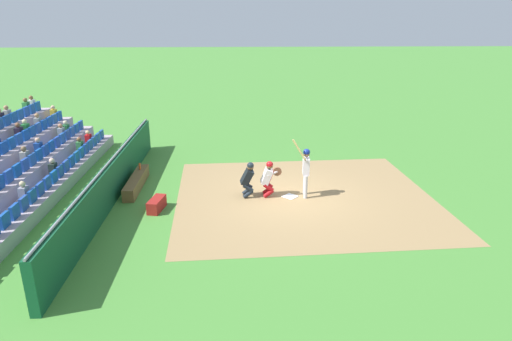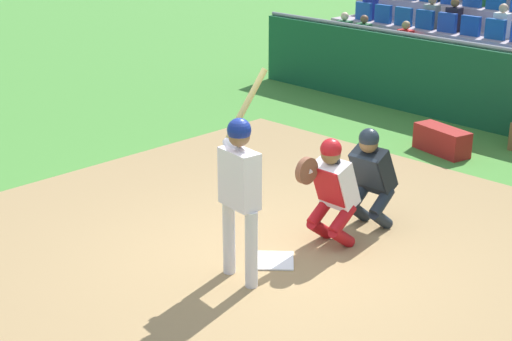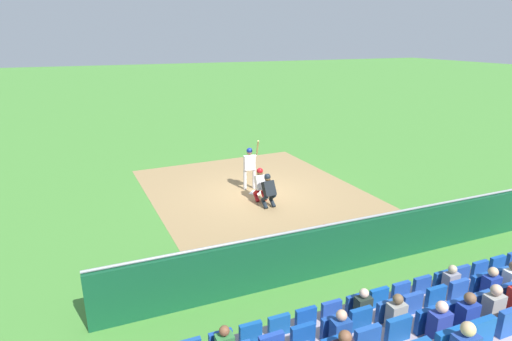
{
  "view_description": "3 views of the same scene",
  "coord_description": "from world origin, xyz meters",
  "px_view_note": "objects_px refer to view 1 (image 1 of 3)",
  "views": [
    {
      "loc": [
        14.34,
        -1.83,
        6.02
      ],
      "look_at": [
        -0.18,
        -1.2,
        0.94
      ],
      "focal_mm": 31.1,
      "sensor_mm": 36.0,
      "label": 1
    },
    {
      "loc": [
        -5.36,
        5.21,
        3.77
      ],
      "look_at": [
        0.42,
        -0.14,
        0.91
      ],
      "focal_mm": 53.57,
      "sensor_mm": 36.0,
      "label": 2
    },
    {
      "loc": [
        -5.91,
        -14.36,
        5.99
      ],
      "look_at": [
        -0.42,
        -1.03,
        1.31
      ],
      "focal_mm": 29.34,
      "sensor_mm": 36.0,
      "label": 3
    }
  ],
  "objects_px": {
    "home_plate_marker": "(290,196)",
    "home_plate_umpire": "(248,178)",
    "equipment_duffel_bag": "(157,204)",
    "water_bottle_on_bench": "(140,166)",
    "batter_at_plate": "(306,167)",
    "dugout_bench": "(136,182)",
    "catcher_crouching": "(268,177)"
  },
  "relations": [
    {
      "from": "home_plate_marker",
      "to": "dugout_bench",
      "type": "height_order",
      "value": "dugout_bench"
    },
    {
      "from": "catcher_crouching",
      "to": "home_plate_umpire",
      "type": "distance_m",
      "value": 0.71
    },
    {
      "from": "catcher_crouching",
      "to": "equipment_duffel_bag",
      "type": "bearing_deg",
      "value": -74.29
    },
    {
      "from": "catcher_crouching",
      "to": "dugout_bench",
      "type": "relative_size",
      "value": 0.45
    },
    {
      "from": "batter_at_plate",
      "to": "catcher_crouching",
      "type": "relative_size",
      "value": 1.64
    },
    {
      "from": "water_bottle_on_bench",
      "to": "batter_at_plate",
      "type": "bearing_deg",
      "value": 72.7
    },
    {
      "from": "home_plate_umpire",
      "to": "water_bottle_on_bench",
      "type": "relative_size",
      "value": 5.15
    },
    {
      "from": "batter_at_plate",
      "to": "equipment_duffel_bag",
      "type": "xyz_separation_m",
      "value": [
        0.97,
        -5.02,
        -0.88
      ]
    },
    {
      "from": "dugout_bench",
      "to": "catcher_crouching",
      "type": "bearing_deg",
      "value": 78.24
    },
    {
      "from": "equipment_duffel_bag",
      "to": "dugout_bench",
      "type": "bearing_deg",
      "value": -140.93
    },
    {
      "from": "catcher_crouching",
      "to": "home_plate_umpire",
      "type": "relative_size",
      "value": 1.02
    },
    {
      "from": "batter_at_plate",
      "to": "water_bottle_on_bench",
      "type": "distance_m",
      "value": 6.42
    },
    {
      "from": "catcher_crouching",
      "to": "equipment_duffel_bag",
      "type": "xyz_separation_m",
      "value": [
        1.05,
        -3.73,
        -0.52
      ]
    },
    {
      "from": "home_plate_marker",
      "to": "equipment_duffel_bag",
      "type": "xyz_separation_m",
      "value": [
        0.92,
        -4.5,
        0.19
      ]
    },
    {
      "from": "batter_at_plate",
      "to": "home_plate_umpire",
      "type": "height_order",
      "value": "batter_at_plate"
    },
    {
      "from": "catcher_crouching",
      "to": "home_plate_umpire",
      "type": "bearing_deg",
      "value": -89.2
    },
    {
      "from": "dugout_bench",
      "to": "equipment_duffel_bag",
      "type": "distance_m",
      "value": 2.32
    },
    {
      "from": "water_bottle_on_bench",
      "to": "equipment_duffel_bag",
      "type": "height_order",
      "value": "water_bottle_on_bench"
    },
    {
      "from": "home_plate_marker",
      "to": "batter_at_plate",
      "type": "distance_m",
      "value": 1.18
    },
    {
      "from": "water_bottle_on_bench",
      "to": "equipment_duffel_bag",
      "type": "bearing_deg",
      "value": 20.88
    },
    {
      "from": "batter_at_plate",
      "to": "water_bottle_on_bench",
      "type": "bearing_deg",
      "value": -107.3
    },
    {
      "from": "home_plate_marker",
      "to": "dugout_bench",
      "type": "distance_m",
      "value": 5.69
    },
    {
      "from": "batter_at_plate",
      "to": "equipment_duffel_bag",
      "type": "height_order",
      "value": "batter_at_plate"
    },
    {
      "from": "equipment_duffel_bag",
      "to": "water_bottle_on_bench",
      "type": "bearing_deg",
      "value": -147.81
    },
    {
      "from": "water_bottle_on_bench",
      "to": "equipment_duffel_bag",
      "type": "distance_m",
      "value": 3.1
    },
    {
      "from": "equipment_duffel_bag",
      "to": "catcher_crouching",
      "type": "bearing_deg",
      "value": 117.03
    },
    {
      "from": "home_plate_marker",
      "to": "home_plate_umpire",
      "type": "distance_m",
      "value": 1.63
    },
    {
      "from": "home_plate_marker",
      "to": "equipment_duffel_bag",
      "type": "distance_m",
      "value": 4.59
    },
    {
      "from": "home_plate_marker",
      "to": "water_bottle_on_bench",
      "type": "bearing_deg",
      "value": -109.22
    },
    {
      "from": "batter_at_plate",
      "to": "catcher_crouching",
      "type": "bearing_deg",
      "value": -93.61
    },
    {
      "from": "home_plate_umpire",
      "to": "dugout_bench",
      "type": "relative_size",
      "value": 0.45
    },
    {
      "from": "home_plate_marker",
      "to": "home_plate_umpire",
      "type": "xyz_separation_m",
      "value": [
        -0.12,
        -1.47,
        0.68
      ]
    }
  ]
}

